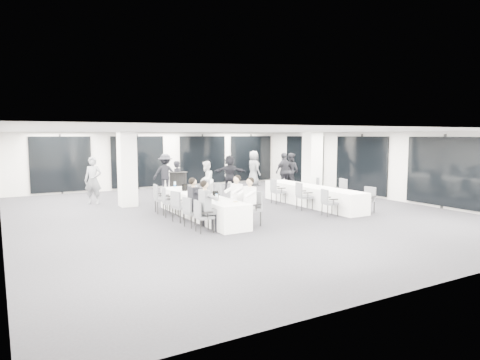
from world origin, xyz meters
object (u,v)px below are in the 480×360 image
object	(u,v)px
standing_guest_g	(93,177)
standing_guest_h	(291,168)
chair_side_left_far	(277,190)
chair_side_right_far	(312,187)
banquet_table_main	(200,206)
chair_main_left_near	(202,214)
standing_guest_d	(284,169)
ice_bucket_near	(216,195)
cocktail_table	(178,185)
chair_side_left_near	(328,201)
banquet_table_side	(312,196)
standing_guest_b	(206,177)
chair_side_right_mid	(339,191)
chair_main_right_second	(240,204)
chair_main_right_fourth	(215,196)
chair_main_right_near	(253,206)
chair_side_right_near	(368,198)
standing_guest_e	(254,166)
standing_guest_a	(178,177)
ice_bucket_far	(185,187)
standing_guest_c	(165,171)
chair_main_left_far	(160,197)
chair_main_left_second	(191,210)
chair_main_right_mid	(229,201)
chair_side_left_mid	(302,194)
chair_main_left_fourth	(168,200)
chair_main_right_far	(203,192)
standing_guest_f	(230,171)

from	to	relation	value
standing_guest_g	standing_guest_h	bearing A→B (deg)	34.11
chair_side_left_far	chair_side_right_far	bearing A→B (deg)	92.79
banquet_table_main	chair_side_right_far	xyz separation A→B (m)	(5.45, 1.05, 0.17)
chair_main_left_near	chair_side_right_far	distance (m)	6.94
standing_guest_d	ice_bucket_near	size ratio (longest dim) A/B	9.28
standing_guest_h	cocktail_table	bearing A→B (deg)	78.79
chair_side_left_near	banquet_table_side	bearing A→B (deg)	167.88
chair_main_left_near	standing_guest_b	size ratio (longest dim) A/B	0.50
cocktail_table	chair_side_left_far	world-z (taller)	cocktail_table
chair_main_left_near	chair_side_right_mid	size ratio (longest dim) A/B	0.86
chair_main_right_second	chair_main_right_fourth	xyz separation A→B (m)	(0.00, 1.75, 0.03)
chair_main_right_near	standing_guest_g	size ratio (longest dim) A/B	0.49
chair_side_right_near	chair_side_left_far	bearing A→B (deg)	13.95
chair_main_right_near	standing_guest_d	bearing A→B (deg)	-50.38
chair_side_right_far	standing_guest_e	xyz separation A→B (m)	(0.62, 5.53, 0.49)
banquet_table_side	standing_guest_a	xyz separation A→B (m)	(-3.60, 4.45, 0.52)
chair_side_right_mid	ice_bucket_far	world-z (taller)	chair_side_right_mid
chair_side_right_mid	standing_guest_h	world-z (taller)	standing_guest_h
chair_side_left_far	standing_guest_a	size ratio (longest dim) A/B	0.54
chair_main_right_near	chair_main_right_second	world-z (taller)	chair_main_right_near
chair_side_right_far	standing_guest_a	bearing A→B (deg)	41.57
cocktail_table	standing_guest_c	size ratio (longest dim) A/B	0.55
chair_main_left_far	standing_guest_b	xyz separation A→B (m)	(2.83, 2.27, 0.33)
standing_guest_e	chair_main_left_second	bearing A→B (deg)	137.14
banquet_table_side	chair_main_right_mid	xyz separation A→B (m)	(-3.79, -0.43, 0.15)
chair_main_right_near	chair_side_left_mid	bearing A→B (deg)	-72.68
chair_side_right_far	standing_guest_g	world-z (taller)	standing_guest_g
banquet_table_side	standing_guest_d	size ratio (longest dim) A/B	2.41
chair_main_left_fourth	standing_guest_g	world-z (taller)	standing_guest_g
ice_bucket_far	chair_main_left_near	bearing A→B (deg)	-104.11
cocktail_table	chair_main_left_second	bearing A→B (deg)	-107.98
chair_main_right_far	standing_guest_h	size ratio (longest dim) A/B	0.52
standing_guest_b	standing_guest_g	world-z (taller)	standing_guest_g
cocktail_table	standing_guest_a	size ratio (longest dim) A/B	0.63
banquet_table_main	chair_main_left_near	bearing A→B (deg)	-113.45
chair_main_left_far	chair_main_right_fourth	world-z (taller)	chair_main_right_fourth
standing_guest_d	chair_main_right_second	bearing A→B (deg)	34.42
standing_guest_d	standing_guest_f	distance (m)	2.62
chair_side_left_near	banquet_table_main	bearing A→B (deg)	-103.08
chair_main_left_near	ice_bucket_near	distance (m)	1.38
chair_main_right_near	standing_guest_d	world-z (taller)	standing_guest_d
chair_main_right_second	standing_guest_a	world-z (taller)	standing_guest_a
standing_guest_e	cocktail_table	bearing A→B (deg)	112.85
chair_side_left_near	chair_side_right_near	size ratio (longest dim) A/B	1.02
chair_main_right_mid	standing_guest_a	bearing A→B (deg)	-8.26
chair_main_right_mid	chair_main_right_fourth	size ratio (longest dim) A/B	0.91
chair_side_left_mid	ice_bucket_near	bearing A→B (deg)	-69.78
chair_side_left_near	chair_side_right_far	bearing A→B (deg)	161.75
banquet_table_main	chair_side_left_mid	bearing A→B (deg)	-6.70
standing_guest_e	ice_bucket_far	size ratio (longest dim) A/B	9.01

